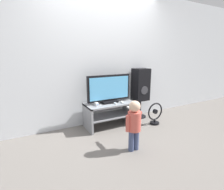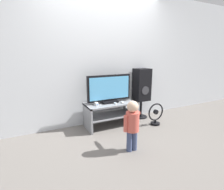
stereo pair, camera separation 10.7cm
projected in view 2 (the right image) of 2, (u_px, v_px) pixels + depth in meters
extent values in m
plane|color=slate|center=(115.00, 130.00, 3.23)|extent=(16.00, 16.00, 0.00)
cube|color=silver|center=(103.00, 58.00, 3.41)|extent=(10.00, 0.06, 2.60)
cube|color=gray|center=(110.00, 104.00, 3.33)|extent=(0.94, 0.47, 0.03)
cube|color=gray|center=(110.00, 115.00, 3.39)|extent=(0.90, 0.43, 0.02)
cube|color=gray|center=(88.00, 118.00, 3.19)|extent=(0.04, 0.47, 0.47)
cube|color=gray|center=(130.00, 111.00, 3.58)|extent=(0.04, 0.47, 0.47)
cube|color=black|center=(109.00, 101.00, 3.35)|extent=(0.31, 0.20, 0.04)
cube|color=black|center=(109.00, 88.00, 3.29)|extent=(0.87, 0.05, 0.49)
cube|color=#59B2EA|center=(110.00, 88.00, 3.26)|extent=(0.80, 0.01, 0.42)
cube|color=white|center=(95.00, 103.00, 3.20)|extent=(0.05, 0.18, 0.05)
cube|color=#3F8CE5|center=(97.00, 105.00, 3.12)|extent=(0.03, 0.00, 0.01)
cube|color=white|center=(122.00, 102.00, 3.32)|extent=(0.08, 0.13, 0.02)
cylinder|color=#337FD8|center=(122.00, 102.00, 3.32)|extent=(0.01, 0.01, 0.00)
cube|color=white|center=(115.00, 103.00, 3.27)|extent=(0.04, 0.13, 0.02)
cylinder|color=#337FD8|center=(115.00, 102.00, 3.26)|extent=(0.01, 0.01, 0.00)
cylinder|color=#3F4C72|center=(129.00, 141.00, 2.50)|extent=(0.08, 0.08, 0.31)
cylinder|color=#3F4C72|center=(134.00, 140.00, 2.54)|extent=(0.08, 0.08, 0.31)
cylinder|color=#D1594C|center=(132.00, 122.00, 2.46)|extent=(0.19, 0.19, 0.28)
sphere|color=beige|center=(133.00, 107.00, 2.41)|extent=(0.16, 0.16, 0.16)
cylinder|color=#D1594C|center=(126.00, 124.00, 2.41)|extent=(0.06, 0.06, 0.23)
cylinder|color=#D1594C|center=(135.00, 111.00, 2.58)|extent=(0.06, 0.23, 0.06)
sphere|color=beige|center=(130.00, 109.00, 2.68)|extent=(0.07, 0.07, 0.07)
cube|color=white|center=(129.00, 108.00, 2.72)|extent=(0.03, 0.13, 0.02)
cylinder|color=black|center=(140.00, 117.00, 3.90)|extent=(0.29, 0.29, 0.02)
cylinder|color=black|center=(141.00, 109.00, 3.86)|extent=(0.05, 0.05, 0.39)
cube|color=black|center=(142.00, 85.00, 3.73)|extent=(0.32, 0.27, 0.68)
cylinder|color=#38383D|center=(145.00, 91.00, 3.63)|extent=(0.18, 0.01, 0.18)
cylinder|color=black|center=(155.00, 123.00, 3.49)|extent=(0.18, 0.18, 0.04)
cylinder|color=black|center=(155.00, 121.00, 3.48)|extent=(0.04, 0.04, 0.06)
torus|color=black|center=(156.00, 112.00, 3.43)|extent=(0.36, 0.03, 0.36)
cylinder|color=black|center=(156.00, 112.00, 3.43)|extent=(0.09, 0.05, 0.09)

